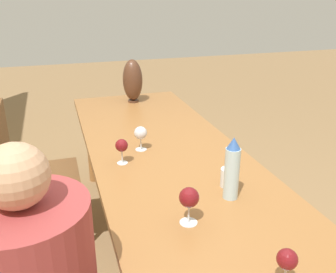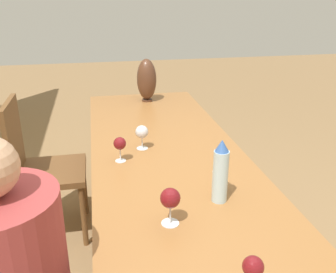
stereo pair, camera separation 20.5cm
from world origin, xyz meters
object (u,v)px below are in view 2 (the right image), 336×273
Objects in this scene: wine_glass_0 at (253,268)px; wine_glass_1 at (170,199)px; wine_glass_3 at (120,144)px; water_tumbler at (220,180)px; vase at (147,80)px; water_bottle at (221,172)px; wine_glass_2 at (142,132)px; chair_far at (39,165)px.

wine_glass_1 is at bearing 22.48° from wine_glass_0.
wine_glass_1 is 1.14× the size of wine_glass_3.
water_tumbler is 1.50m from vase.
wine_glass_1 is (-0.13, 0.24, -0.03)m from water_bottle.
wine_glass_0 is 0.96× the size of wine_glass_2.
wine_glass_2 is at bearing 8.77° from wine_glass_0.
vase is 1.09m from chair_far.
wine_glass_0 is 1.06m from wine_glass_3.
chair_far is at bearing 47.10° from water_tumbler.
chair_far is (0.86, 0.92, -0.25)m from water_tumbler.
wine_glass_1 is (-0.22, 0.28, 0.07)m from water_tumbler.
water_bottle reaches higher than water_tumbler.
water_bottle is 0.83× the size of vase.
water_tumbler is at bearing -151.52° from wine_glass_2.
wine_glass_2 is 0.15× the size of chair_far.
wine_glass_1 is 1.11× the size of wine_glass_2.
water_bottle is 0.30× the size of chair_far.
water_bottle is at bearing -157.88° from wine_glass_2.
water_bottle reaches higher than chair_far.
wine_glass_3 is at bearing 164.74° from vase.
water_bottle is at bearing -8.18° from wine_glass_0.
wine_glass_0 is 0.99× the size of wine_glass_3.
chair_far is at bearing 46.70° from wine_glass_3.
vase is at bearing -15.26° from wine_glass_3.
water_bottle is 2.10× the size of wine_glass_3.
vase is (1.49, 0.12, 0.13)m from water_tumbler.
vase is 1.72m from wine_glass_1.
water_tumbler is 0.63× the size of wine_glass_2.
chair_far is (1.48, 0.81, -0.30)m from wine_glass_0.
wine_glass_2 is at bearing 22.12° from water_bottle.
wine_glass_1 reaches higher than wine_glass_0.
wine_glass_2 is 1.03× the size of wine_glass_3.
water_bottle is at bearing -62.32° from wine_glass_1.
vase is 2.45× the size of wine_glass_2.
chair_far reaches higher than water_tumbler.
wine_glass_3 is at bearing -133.30° from chair_far.
wine_glass_1 is 0.16× the size of chair_far.
wine_glass_0 is at bearing -179.64° from vase.
wine_glass_2 is 0.20m from wine_glass_3.
water_tumbler is 0.64m from wine_glass_0.
wine_glass_0 is at bearing -162.79° from wine_glass_3.
water_tumbler is 0.57× the size of wine_glass_1.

